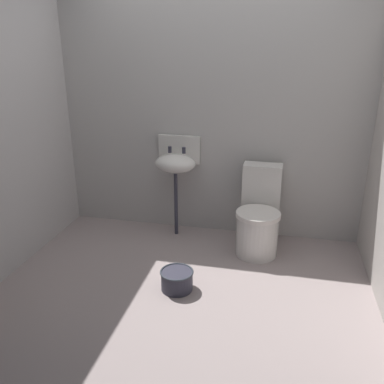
# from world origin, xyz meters

# --- Properties ---
(ground_plane) EXTENTS (3.37, 2.51, 0.08)m
(ground_plane) POSITION_xyz_m (0.00, 0.00, -0.04)
(ground_plane) COLOR gray
(wall_back) EXTENTS (3.37, 0.10, 2.33)m
(wall_back) POSITION_xyz_m (0.00, 1.11, 1.16)
(wall_back) COLOR #B1ADAA
(wall_back) RESTS_ON ground
(wall_left) EXTENTS (0.10, 2.31, 2.33)m
(wall_left) POSITION_xyz_m (-1.53, 0.10, 1.16)
(wall_left) COLOR #B5B0AF
(wall_left) RESTS_ON ground
(toilet_near_wall) EXTENTS (0.41, 0.60, 0.78)m
(toilet_near_wall) POSITION_xyz_m (0.53, 0.70, 0.32)
(toilet_near_wall) COLOR silver
(toilet_near_wall) RESTS_ON ground
(sink) EXTENTS (0.42, 0.35, 0.99)m
(sink) POSITION_xyz_m (-0.30, 0.89, 0.75)
(sink) COLOR #302F3D
(sink) RESTS_ON ground
(bucket) EXTENTS (0.27, 0.27, 0.16)m
(bucket) POSITION_xyz_m (-0.04, -0.10, 0.09)
(bucket) COLOR #302F3D
(bucket) RESTS_ON ground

